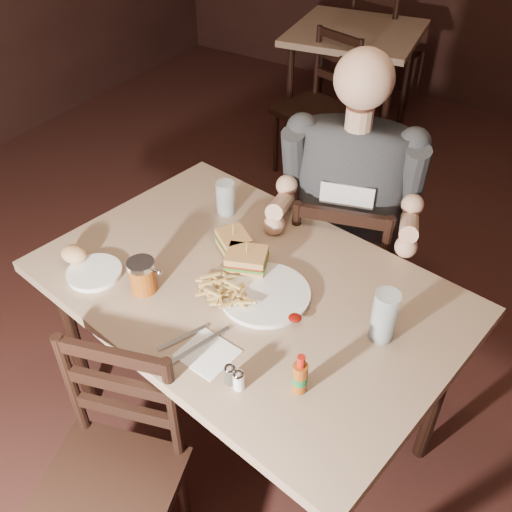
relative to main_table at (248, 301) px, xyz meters
The scene contains 24 objects.
room_shell 0.75m from the main_table, 18.20° to the right, with size 7.00×7.00×7.00m.
main_table is the anchor object (origin of this frame).
bg_table 2.51m from the main_table, 106.11° to the left, with size 0.90×0.90×0.77m.
chair_far 0.64m from the main_table, 81.81° to the left, with size 0.40×0.43×0.86m, color black, non-canonical shape.
chair_near 0.70m from the main_table, 97.33° to the right, with size 0.39×0.43×0.84m, color black, non-canonical shape.
bg_chair_far 3.06m from the main_table, 103.23° to the left, with size 0.41×0.45×0.90m, color black, non-canonical shape.
bg_chair_near 2.01m from the main_table, 110.50° to the left, with size 0.40×0.44×0.87m, color black, non-canonical shape.
diner 0.58m from the main_table, 79.81° to the left, with size 0.53×0.41×0.91m, color #333438, non-canonical shape.
dinner_plate 0.11m from the main_table, 16.58° to the right, with size 0.27×0.27×0.02m, color white.
sandwich_left 0.22m from the main_table, 138.32° to the left, with size 0.11×0.09×0.10m, color tan, non-canonical shape.
sandwich_right 0.16m from the main_table, 124.70° to the left, with size 0.12×0.10×0.10m, color tan, non-canonical shape.
fries_pile 0.14m from the main_table, 102.68° to the right, with size 0.23×0.17×0.04m, color #E5BA60, non-canonical shape.
ketchup_dollop 0.24m from the main_table, 18.71° to the right, with size 0.04×0.04×0.01m, color maroon.
glass_left 0.42m from the main_table, 133.66° to the left, with size 0.07×0.07×0.13m, color silver.
glass_right 0.46m from the main_table, ahead, with size 0.07×0.07×0.16m, color silver.
hot_sauce 0.45m from the main_table, 39.54° to the right, with size 0.04×0.04×0.13m, color #904110, non-canonical shape.
salt_shaker 0.41m from the main_table, 60.97° to the right, with size 0.03×0.03×0.06m, color white, non-canonical shape.
pepper_shaker 0.40m from the main_table, 64.58° to the right, with size 0.03×0.03×0.06m, color #38332D, non-canonical shape.
syrup_dispenser 0.35m from the main_table, 144.31° to the right, with size 0.09×0.09×0.11m, color #904110, non-canonical shape.
napkin 0.31m from the main_table, 79.09° to the right, with size 0.14×0.13×0.00m, color white.
knife 0.31m from the main_table, 85.86° to the right, with size 0.01×0.22×0.01m, color silver.
fork 0.30m from the main_table, 96.82° to the right, with size 0.01×0.15×0.00m, color silver.
side_plate 0.50m from the main_table, 153.52° to the right, with size 0.17×0.17×0.01m, color white.
bread_roll 0.58m from the main_table, 158.66° to the right, with size 0.09×0.07×0.05m, color tan.
Camera 1 is at (0.45, -1.03, 1.98)m, focal length 40.00 mm.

